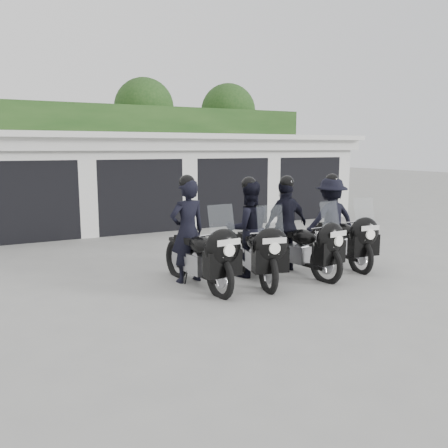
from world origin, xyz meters
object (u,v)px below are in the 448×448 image
police_bike_b (252,235)px  police_bike_c (293,231)px  police_bike_a (196,242)px  police_bike_d (335,224)px

police_bike_b → police_bike_c: size_ratio=0.99×
police_bike_a → police_bike_d: (3.44, 0.21, 0.03)m
police_bike_b → police_bike_d: police_bike_b is taller
police_bike_d → police_bike_b: bearing=-167.6°
police_bike_a → police_bike_d: 3.45m
police_bike_a → police_bike_d: police_bike_a is taller
police_bike_a → police_bike_b: police_bike_a is taller
police_bike_b → police_bike_c: 0.97m
police_bike_c → police_bike_a: bearing=170.0°
police_bike_b → police_bike_c: (0.97, 0.02, 0.00)m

